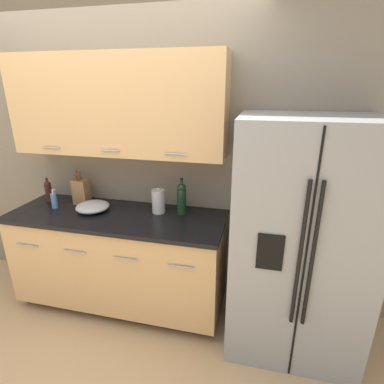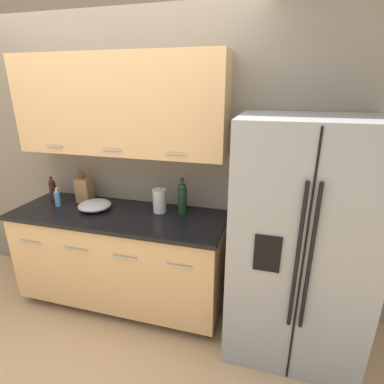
# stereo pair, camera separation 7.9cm
# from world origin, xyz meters

# --- Properties ---
(ground_plane) EXTENTS (14.00, 14.00, 0.00)m
(ground_plane) POSITION_xyz_m (0.00, 0.00, 0.00)
(ground_plane) COLOR tan
(wall_back) EXTENTS (10.00, 0.39, 2.60)m
(wall_back) POSITION_xyz_m (0.03, 1.01, 1.42)
(wall_back) COLOR gray
(wall_back) RESTS_ON ground_plane
(counter_unit) EXTENTS (1.83, 0.64, 0.90)m
(counter_unit) POSITION_xyz_m (0.11, 0.71, 0.46)
(counter_unit) COLOR black
(counter_unit) RESTS_ON ground_plane
(refrigerator) EXTENTS (0.92, 0.77, 1.74)m
(refrigerator) POSITION_xyz_m (1.57, 0.65, 0.87)
(refrigerator) COLOR gray
(refrigerator) RESTS_ON ground_plane
(knife_block) EXTENTS (0.13, 0.11, 0.31)m
(knife_block) POSITION_xyz_m (-0.30, 0.87, 1.01)
(knife_block) COLOR olive
(knife_block) RESTS_ON counter_unit
(wine_bottle) EXTENTS (0.08, 0.08, 0.31)m
(wine_bottle) POSITION_xyz_m (0.65, 0.85, 1.04)
(wine_bottle) COLOR black
(wine_bottle) RESTS_ON counter_unit
(soap_dispenser) EXTENTS (0.06, 0.05, 0.17)m
(soap_dispenser) POSITION_xyz_m (-0.48, 0.71, 0.97)
(soap_dispenser) COLOR #4C7FB2
(soap_dispenser) RESTS_ON counter_unit
(oil_bottle) EXTENTS (0.06, 0.06, 0.22)m
(oil_bottle) POSITION_xyz_m (-0.63, 0.85, 1.00)
(oil_bottle) COLOR #3D1914
(oil_bottle) RESTS_ON counter_unit
(steel_canister) EXTENTS (0.11, 0.11, 0.22)m
(steel_canister) POSITION_xyz_m (0.45, 0.83, 1.00)
(steel_canister) COLOR #B7B7BA
(steel_canister) RESTS_ON counter_unit
(mixing_bowl) EXTENTS (0.28, 0.28, 0.08)m
(mixing_bowl) POSITION_xyz_m (-0.11, 0.73, 0.94)
(mixing_bowl) COLOR #A3A3A5
(mixing_bowl) RESTS_ON counter_unit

